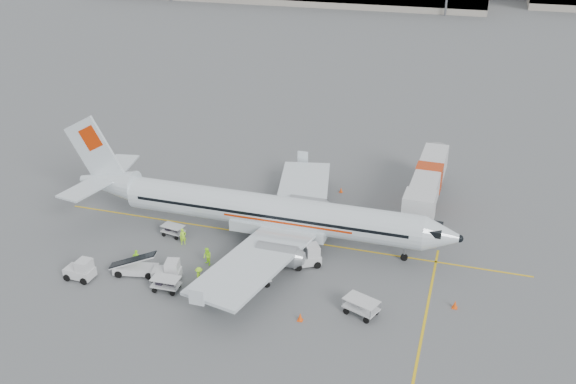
{
  "coord_description": "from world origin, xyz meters",
  "views": [
    {
      "loc": [
        15.75,
        -48.9,
        29.38
      ],
      "look_at": [
        0.0,
        2.0,
        3.8
      ],
      "focal_mm": 40.0,
      "sensor_mm": 36.0,
      "label": 1
    }
  ],
  "objects_px": {
    "jet_bridge": "(428,186)",
    "tug_mid": "(166,270)",
    "belt_loader": "(135,260)",
    "tug_aft": "(79,269)",
    "aircraft": "(270,191)",
    "tug_fore": "(306,256)"
  },
  "relations": [
    {
      "from": "tug_aft",
      "to": "tug_mid",
      "type": "bearing_deg",
      "value": 18.01
    },
    {
      "from": "tug_fore",
      "to": "tug_aft",
      "type": "bearing_deg",
      "value": 172.04
    },
    {
      "from": "aircraft",
      "to": "jet_bridge",
      "type": "distance_m",
      "value": 17.14
    },
    {
      "from": "tug_fore",
      "to": "jet_bridge",
      "type": "bearing_deg",
      "value": 27.69
    },
    {
      "from": "aircraft",
      "to": "tug_aft",
      "type": "distance_m",
      "value": 17.35
    },
    {
      "from": "aircraft",
      "to": "tug_fore",
      "type": "height_order",
      "value": "aircraft"
    },
    {
      "from": "tug_fore",
      "to": "tug_aft",
      "type": "xyz_separation_m",
      "value": [
        -17.25,
        -7.45,
        -0.03
      ]
    },
    {
      "from": "jet_bridge",
      "to": "belt_loader",
      "type": "xyz_separation_m",
      "value": [
        -21.77,
        -19.77,
        -0.94
      ]
    },
    {
      "from": "tug_mid",
      "to": "tug_fore",
      "type": "bearing_deg",
      "value": 15.62
    },
    {
      "from": "tug_mid",
      "to": "tug_aft",
      "type": "relative_size",
      "value": 0.97
    },
    {
      "from": "aircraft",
      "to": "belt_loader",
      "type": "xyz_separation_m",
      "value": [
        -8.93,
        -8.76,
        -3.66
      ]
    },
    {
      "from": "belt_loader",
      "to": "tug_fore",
      "type": "bearing_deg",
      "value": 10.67
    },
    {
      "from": "aircraft",
      "to": "jet_bridge",
      "type": "bearing_deg",
      "value": 40.71
    },
    {
      "from": "jet_bridge",
      "to": "tug_mid",
      "type": "xyz_separation_m",
      "value": [
        -18.94,
        -19.76,
        -1.35
      ]
    },
    {
      "from": "aircraft",
      "to": "tug_fore",
      "type": "distance_m",
      "value": 6.71
    },
    {
      "from": "tug_aft",
      "to": "aircraft",
      "type": "bearing_deg",
      "value": 41.43
    },
    {
      "from": "belt_loader",
      "to": "tug_mid",
      "type": "xyz_separation_m",
      "value": [
        2.83,
        0.01,
        -0.41
      ]
    },
    {
      "from": "tug_fore",
      "to": "tug_mid",
      "type": "height_order",
      "value": "tug_fore"
    },
    {
      "from": "jet_bridge",
      "to": "tug_mid",
      "type": "bearing_deg",
      "value": -132.36
    },
    {
      "from": "jet_bridge",
      "to": "tug_fore",
      "type": "relative_size",
      "value": 6.98
    },
    {
      "from": "belt_loader",
      "to": "tug_mid",
      "type": "bearing_deg",
      "value": -11.7
    },
    {
      "from": "jet_bridge",
      "to": "tug_aft",
      "type": "relative_size",
      "value": 7.17
    }
  ]
}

